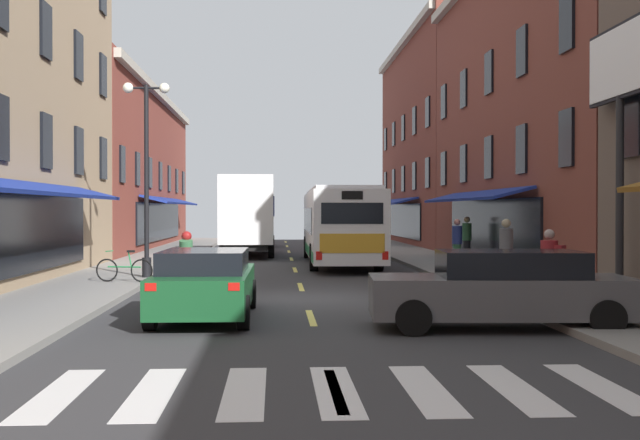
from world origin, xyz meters
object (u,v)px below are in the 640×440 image
sedan_mid (205,283)px  pedestrian_mid (506,251)px  pedestrian_near (550,266)px  transit_bus (339,225)px  street_lamp_twin (146,170)px  bicycle_near (124,269)px  pedestrian_far (467,239)px  box_truck (249,215)px  sedan_near (502,289)px  motorcycle_rider (187,268)px  billboard_sign (620,88)px  pedestrian_rear (457,242)px  sedan_far (257,235)px

sedan_mid → pedestrian_mid: pedestrian_mid is taller
pedestrian_mid → pedestrian_near: bearing=133.1°
transit_bus → street_lamp_twin: street_lamp_twin is taller
bicycle_near → pedestrian_far: (11.81, 7.63, 0.58)m
box_truck → sedan_near: size_ratio=1.71×
street_lamp_twin → pedestrian_mid: bearing=-19.7°
pedestrian_far → pedestrian_mid: bearing=104.4°
sedan_mid → motorcycle_rider: 4.39m
sedan_mid → pedestrian_far: (8.91, 14.44, 0.36)m
billboard_sign → street_lamp_twin: bearing=149.0°
pedestrian_near → billboard_sign: bearing=-19.4°
pedestrian_rear → pedestrian_mid: bearing=119.0°
pedestrian_mid → pedestrian_far: size_ratio=1.01×
transit_bus → pedestrian_near: bearing=-78.5°
box_truck → sedan_mid: size_ratio=1.80×
pedestrian_mid → pedestrian_rear: (0.33, 7.11, -0.05)m
bicycle_near → pedestrian_near: size_ratio=1.02×
pedestrian_mid → sedan_mid: bearing=80.2°
sedan_near → sedan_far: (-5.29, 33.19, -0.02)m
motorcycle_rider → street_lamp_twin: size_ratio=0.35×
sedan_near → street_lamp_twin: size_ratio=0.82×
bicycle_near → pedestrian_rear: bearing=25.2°
sedan_far → pedestrian_mid: pedestrian_mid is taller
pedestrian_mid → pedestrian_far: pedestrian_mid is taller
pedestrian_mid → pedestrian_rear: bearing=-44.6°
sedan_near → pedestrian_far: size_ratio=2.70×
motorcycle_rider → pedestrian_mid: bearing=3.3°
sedan_mid → pedestrian_near: (7.22, 0.31, 0.29)m
pedestrian_rear → billboard_sign: bearing=128.5°
billboard_sign → pedestrian_far: (-0.28, 13.07, -3.88)m
sedan_near → motorcycle_rider: size_ratio=2.36×
sedan_far → bicycle_near: sedan_far is taller
sedan_far → pedestrian_rear: 20.99m
pedestrian_far → street_lamp_twin: street_lamp_twin is taller
billboard_sign → sedan_near: bearing=-139.2°
box_truck → pedestrian_far: box_truck is taller
sedan_mid → street_lamp_twin: size_ratio=0.78×
billboard_sign → street_lamp_twin: billboard_sign is taller
pedestrian_near → pedestrian_rear: size_ratio=0.94×
motorcycle_rider → pedestrian_near: 9.01m
sedan_mid → pedestrian_rear: bearing=56.3°
box_truck → street_lamp_twin: size_ratio=1.40×
sedan_near → bicycle_near: size_ratio=2.90×
pedestrian_mid → street_lamp_twin: 11.01m
sedan_far → pedestrian_near: 31.90m
pedestrian_mid → street_lamp_twin: size_ratio=0.31×
pedestrian_rear → street_lamp_twin: size_ratio=0.29×
sedan_near → street_lamp_twin: bearing=128.7°
box_truck → pedestrian_far: (8.77, -7.64, -0.88)m
billboard_sign → transit_bus: 15.94m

